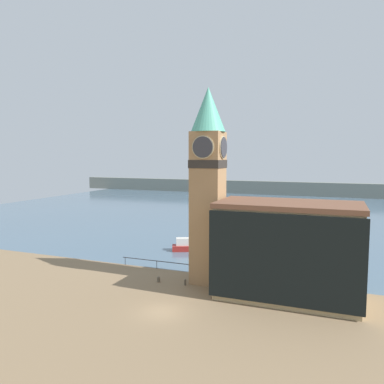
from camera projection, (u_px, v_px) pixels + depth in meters
name	position (u px, v px, depth m)	size (l,w,h in m)	color
ground_plane	(162.00, 312.00, 34.92)	(160.00, 160.00, 0.00)	#846B4C
water	(277.00, 210.00, 101.82)	(160.00, 120.00, 0.00)	slate
far_shoreline	(294.00, 189.00, 138.70)	(180.00, 3.00, 5.00)	gray
pier_railing	(157.00, 262.00, 48.17)	(9.99, 0.08, 1.09)	#333338
clock_tower	(208.00, 180.00, 42.30)	(3.88, 3.88, 22.15)	#9E754C
pier_building	(288.00, 250.00, 38.14)	(14.39, 7.82, 9.87)	tan
boat_near	(190.00, 246.00, 57.51)	(6.20, 4.01, 1.99)	maroon
mooring_bollard_near	(159.00, 279.00, 43.26)	(0.34, 0.34, 0.63)	brown
mooring_bollard_far	(185.00, 282.00, 42.17)	(0.27, 0.27, 0.69)	brown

